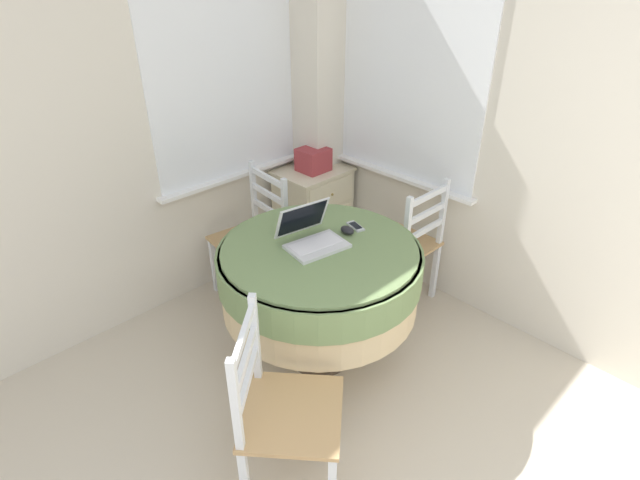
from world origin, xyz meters
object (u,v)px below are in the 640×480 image
at_px(cell_phone, 355,226).
at_px(corner_cabinet, 313,213).
at_px(dining_chair_near_back_window, 254,237).
at_px(dining_chair_camera_near, 282,411).
at_px(round_dining_table, 320,273).
at_px(laptop, 312,236).
at_px(dining_chair_near_right_window, 405,245).
at_px(computer_mouse, 347,230).
at_px(storage_box, 313,160).

bearing_deg(cell_phone, corner_cabinet, 60.03).
bearing_deg(dining_chair_near_back_window, dining_chair_camera_near, -123.32).
height_order(round_dining_table, cell_phone, cell_phone).
bearing_deg(corner_cabinet, dining_chair_camera_near, -137.53).
distance_m(laptop, dining_chair_near_right_window, 0.89).
distance_m(round_dining_table, dining_chair_near_right_window, 0.82).
height_order(laptop, cell_phone, laptop).
bearing_deg(cell_phone, dining_chair_near_back_window, 100.51).
bearing_deg(dining_chair_near_right_window, computer_mouse, -177.99).
bearing_deg(dining_chair_near_back_window, computer_mouse, -86.08).
relative_size(computer_mouse, dining_chair_camera_near, 0.10).
bearing_deg(cell_phone, computer_mouse, -167.84).
height_order(laptop, computer_mouse, laptop).
xyz_separation_m(cell_phone, corner_cabinet, (0.51, 0.88, -0.41)).
relative_size(computer_mouse, corner_cabinet, 0.12).
relative_size(laptop, dining_chair_camera_near, 0.39).
relative_size(laptop, dining_chair_near_back_window, 0.39).
distance_m(round_dining_table, cell_phone, 0.34).
bearing_deg(laptop, computer_mouse, -15.24).
relative_size(dining_chair_near_right_window, storage_box, 4.37).
bearing_deg(cell_phone, laptop, 172.71).
relative_size(round_dining_table, corner_cabinet, 1.53).
height_order(computer_mouse, dining_chair_near_right_window, dining_chair_near_right_window).
relative_size(round_dining_table, cell_phone, 8.32).
bearing_deg(dining_chair_camera_near, cell_phone, 25.99).
distance_m(laptop, corner_cabinet, 1.25).
distance_m(laptop, storage_box, 1.15).
distance_m(computer_mouse, corner_cabinet, 1.16).
distance_m(laptop, dining_chair_near_back_window, 0.85).
xyz_separation_m(round_dining_table, storage_box, (0.80, 0.88, 0.20)).
bearing_deg(round_dining_table, corner_cabinet, 47.97).
bearing_deg(dining_chair_near_back_window, laptop, -102.11).
height_order(computer_mouse, storage_box, storage_box).
xyz_separation_m(dining_chair_near_right_window, corner_cabinet, (-0.00, 0.88, -0.08)).
distance_m(dining_chair_near_back_window, dining_chair_camera_near, 1.50).
bearing_deg(dining_chair_near_back_window, dining_chair_near_right_window, -50.11).
bearing_deg(storage_box, dining_chair_near_back_window, -172.40).
relative_size(cell_phone, dining_chair_near_back_window, 0.15).
xyz_separation_m(computer_mouse, cell_phone, (0.09, 0.02, -0.02)).
height_order(dining_chair_camera_near, storage_box, dining_chair_camera_near).
bearing_deg(round_dining_table, storage_box, 47.83).
distance_m(dining_chair_camera_near, storage_box, 2.02).
bearing_deg(storage_box, dining_chair_camera_near, -137.65).
relative_size(round_dining_table, laptop, 3.14).
bearing_deg(laptop, round_dining_table, -83.89).
xyz_separation_m(round_dining_table, laptop, (-0.01, 0.05, 0.21)).
bearing_deg(round_dining_table, computer_mouse, -1.26).
bearing_deg(dining_chair_near_right_window, dining_chair_near_back_window, 129.89).
relative_size(dining_chair_near_back_window, dining_chair_camera_near, 1.00).
bearing_deg(round_dining_table, laptop, 96.11).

